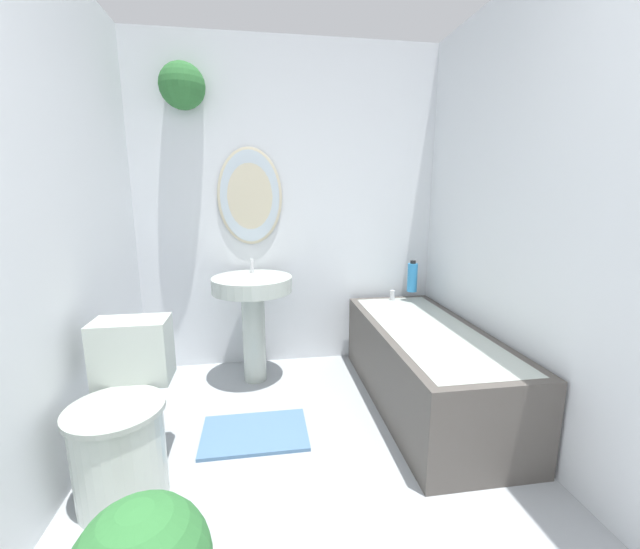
{
  "coord_description": "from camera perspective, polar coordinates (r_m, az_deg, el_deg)",
  "views": [
    {
      "loc": [
        -0.23,
        -0.23,
        1.32
      ],
      "look_at": [
        0.07,
        1.71,
        0.91
      ],
      "focal_mm": 22.0,
      "sensor_mm": 36.0,
      "label": 1
    }
  ],
  "objects": [
    {
      "name": "bathtub",
      "position": [
        2.62,
        15.09,
        -12.49
      ],
      "size": [
        0.63,
        1.52,
        0.58
      ],
      "color": "#4C4742",
      "rests_on": "ground_plane"
    },
    {
      "name": "pedestal_sink",
      "position": [
        2.77,
        -9.74,
        -4.07
      ],
      "size": [
        0.55,
        0.55,
        0.86
      ],
      "color": "#B2BCB2",
      "rests_on": "ground_plane"
    },
    {
      "name": "toilet",
      "position": [
        2.05,
        -26.67,
        -18.93
      ],
      "size": [
        0.4,
        0.59,
        0.73
      ],
      "color": "#B2BCB2",
      "rests_on": "ground_plane"
    },
    {
      "name": "wall_right",
      "position": [
        2.12,
        32.0,
        6.73
      ],
      "size": [
        0.06,
        2.87,
        2.4
      ],
      "color": "silver",
      "rests_on": "ground_plane"
    },
    {
      "name": "bath_mat",
      "position": [
        2.38,
        -9.46,
        -21.78
      ],
      "size": [
        0.58,
        0.39,
        0.02
      ],
      "color": "#4C7093",
      "rests_on": "ground_plane"
    },
    {
      "name": "shampoo_bottle",
      "position": [
        3.07,
        13.28,
        -0.36
      ],
      "size": [
        0.07,
        0.07,
        0.24
      ],
      "color": "#2D84C6",
      "rests_on": "bathtub"
    },
    {
      "name": "wall_back",
      "position": [
        3.01,
        -5.64,
        10.61
      ],
      "size": [
        2.35,
        0.3,
        2.4
      ],
      "color": "silver",
      "rests_on": "ground_plane"
    },
    {
      "name": "wall_left",
      "position": [
        1.85,
        -38.54,
        5.49
      ],
      "size": [
        0.06,
        2.87,
        2.4
      ],
      "color": "silver",
      "rests_on": "ground_plane"
    }
  ]
}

